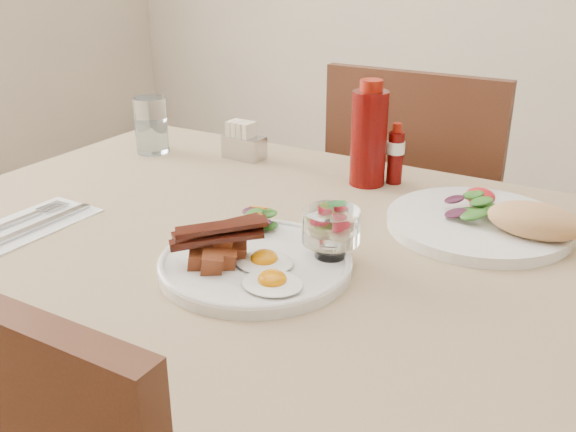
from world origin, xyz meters
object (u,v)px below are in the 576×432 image
Objects in this scene: second_plate at (491,221)px; sugar_caddy at (243,143)px; chair_far at (419,224)px; fruit_cup at (331,226)px; table at (290,287)px; water_glass at (151,129)px; ketchup_bottle at (369,136)px; hot_sauce_bottle at (395,154)px; main_plate at (255,264)px.

sugar_caddy reaches higher than second_plate.
fruit_cup is (0.10, -0.72, 0.29)m from chair_far.
water_glass is (-0.50, 0.25, 0.14)m from table.
ketchup_bottle is (-0.27, 0.11, 0.08)m from second_plate.
ketchup_bottle is at bearing 105.11° from fruit_cup.
second_plate is 1.55× the size of ketchup_bottle.
hot_sauce_bottle is at bearing 81.97° from table.
table is 4.75× the size of main_plate.
table is 0.15m from main_plate.
water_glass is (-0.51, 0.36, 0.05)m from main_plate.
fruit_cup is 0.94× the size of sugar_caddy.
main_plate is 0.42m from ketchup_bottle.
main_plate is at bearing -86.24° from table.
second_plate is 0.58m from sugar_caddy.
table is 6.52× the size of ketchup_bottle.
main_plate is at bearing -143.99° from fruit_cup.
fruit_cup is at bearing -82.35° from chair_far.
ketchup_bottle is at bearing 5.69° from water_glass.
water_glass is at bearing 144.46° from main_plate.
sugar_caddy is at bearing 137.31° from fruit_cup.
main_plate is 0.88× the size of second_plate.
water_glass is at bearing -140.15° from chair_far.
chair_far is 2.94× the size of second_plate.
main_plate is at bearing -131.07° from second_plate.
ketchup_bottle reaches higher than fruit_cup.
chair_far is 10.28× the size of sugar_caddy.
main_plate is at bearing -89.44° from chair_far.
fruit_cup is 0.54m from sugar_caddy.
table is 0.45m from sugar_caddy.
ketchup_bottle is 1.69× the size of hot_sauce_bottle.
chair_far is 0.81m from main_plate.
fruit_cup is (0.09, 0.06, 0.05)m from main_plate.
hot_sauce_bottle is 0.55m from water_glass.
sugar_caddy is (-0.57, 0.13, 0.01)m from second_plate.
chair_far is 10.97× the size of fruit_cup.
fruit_cup is at bearing -74.89° from ketchup_bottle.
fruit_cup is at bearing -82.54° from hot_sauce_bottle.
fruit_cup is 0.38m from hot_sauce_bottle.
main_plate is 0.12m from fruit_cup.
fruit_cup is at bearing -126.30° from second_plate.
hot_sauce_bottle is at bearing 85.02° from main_plate.
main_plate is at bearing -35.54° from water_glass.
water_glass is at bearing 175.42° from second_plate.
second_plate is 2.63× the size of hot_sauce_bottle.
sugar_caddy is at bearing 125.54° from main_plate.
second_plate is 0.30m from ketchup_bottle.
sugar_caddy is at bearing -177.27° from hot_sauce_bottle.
second_plate is at bearing -10.44° from sugar_caddy.
ketchup_bottle is 0.51m from water_glass.
water_glass is at bearing 153.42° from fruit_cup.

